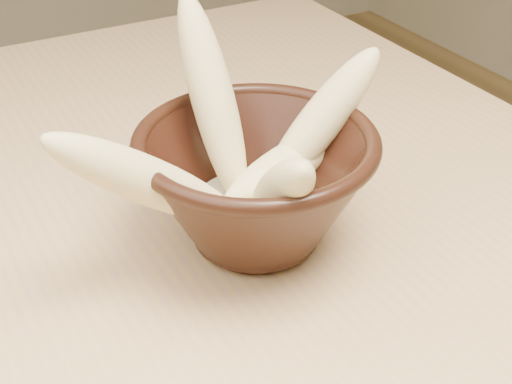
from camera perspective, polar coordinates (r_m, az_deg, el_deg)
bowl at (r=0.54m, az=0.00°, el=0.76°), size 0.18×0.18×0.10m
milk_puddle at (r=0.55m, az=0.00°, el=-1.39°), size 0.10×0.10×0.01m
banana_upright at (r=0.55m, az=-3.49°, el=7.51°), size 0.04×0.11×0.16m
banana_left at (r=0.49m, az=-8.66°, el=0.89°), size 0.15×0.04×0.13m
banana_right at (r=0.56m, az=5.17°, el=5.62°), size 0.12×0.03×0.13m
banana_across at (r=0.55m, az=2.35°, el=2.06°), size 0.14×0.07×0.04m
banana_front at (r=0.49m, az=2.08°, el=0.07°), size 0.06×0.12×0.11m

